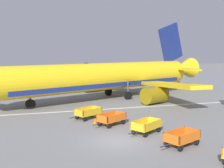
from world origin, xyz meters
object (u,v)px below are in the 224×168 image
baggage_cart_second_in_row (182,138)px  traffic_cone_near_plane (95,121)px  baggage_cart_fourth_in_row (111,119)px  baggage_cart_far_end (88,113)px  baggage_cart_third_in_row (146,126)px  airplane (110,77)px

baggage_cart_second_in_row → traffic_cone_near_plane: size_ratio=6.14×
baggage_cart_fourth_in_row → traffic_cone_near_plane: 1.58m
baggage_cart_second_in_row → traffic_cone_near_plane: baggage_cart_second_in_row is taller
baggage_cart_second_in_row → baggage_cart_fourth_in_row: bearing=114.7°
baggage_cart_second_in_row → baggage_cart_far_end: bearing=115.3°
baggage_cart_third_in_row → traffic_cone_near_plane: bearing=129.2°
airplane → baggage_cart_far_end: bearing=-116.0°
baggage_cart_third_in_row → traffic_cone_near_plane: baggage_cart_third_in_row is taller
airplane → traffic_cone_near_plane: (-5.12, -13.06, -2.77)m
baggage_cart_third_in_row → baggage_cart_far_end: size_ratio=0.99×
traffic_cone_near_plane → airplane: bearing=68.6°
baggage_cart_fourth_in_row → baggage_cart_far_end: size_ratio=1.00×
baggage_cart_second_in_row → baggage_cart_fourth_in_row: size_ratio=1.03×
baggage_cart_fourth_in_row → baggage_cart_far_end: (-1.50, 2.99, 0.00)m
baggage_cart_second_in_row → baggage_cart_fourth_in_row: same height
baggage_cart_second_in_row → baggage_cart_far_end: (-4.63, 9.78, 0.00)m
baggage_cart_third_in_row → baggage_cart_fourth_in_row: (-1.99, 3.20, 0.00)m
airplane → traffic_cone_near_plane: airplane is taller
baggage_cart_third_in_row → baggage_cart_far_end: same height
airplane → baggage_cart_third_in_row: size_ratio=10.61×
baggage_cart_far_end → baggage_cart_second_in_row: bearing=-64.7°
baggage_cart_second_in_row → baggage_cart_third_in_row: 3.76m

